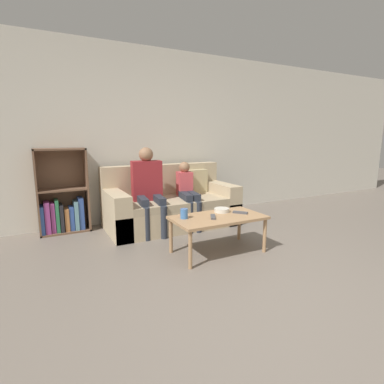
# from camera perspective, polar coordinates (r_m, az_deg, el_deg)

# --- Properties ---
(ground_plane) EXTENTS (22.00, 22.00, 0.00)m
(ground_plane) POSITION_cam_1_polar(r_m,az_deg,el_deg) (2.59, 16.58, -19.96)
(ground_plane) COLOR #70665B
(wall_back) EXTENTS (12.00, 0.06, 2.60)m
(wall_back) POSITION_cam_1_polar(r_m,az_deg,el_deg) (4.76, -8.06, 10.55)
(wall_back) COLOR beige
(wall_back) RESTS_ON ground_plane
(couch) EXTENTS (1.85, 0.90, 0.87)m
(couch) POSITION_cam_1_polar(r_m,az_deg,el_deg) (4.40, -3.99, -2.69)
(couch) COLOR tan
(couch) RESTS_ON ground_plane
(bookshelf) EXTENTS (0.64, 0.28, 1.14)m
(bookshelf) POSITION_cam_1_polar(r_m,az_deg,el_deg) (4.42, -23.48, -1.76)
(bookshelf) COLOR brown
(bookshelf) RESTS_ON ground_plane
(coffee_table) EXTENTS (1.02, 0.56, 0.42)m
(coffee_table) POSITION_cam_1_polar(r_m,az_deg,el_deg) (3.35, 5.00, -5.33)
(coffee_table) COLOR #A87F56
(coffee_table) RESTS_ON ground_plane
(person_adult) EXTENTS (0.43, 0.66, 1.15)m
(person_adult) POSITION_cam_1_polar(r_m,az_deg,el_deg) (4.11, -8.40, 1.55)
(person_adult) COLOR #282D38
(person_adult) RESTS_ON ground_plane
(person_child) EXTENTS (0.31, 0.64, 0.93)m
(person_child) POSITION_cam_1_polar(r_m,az_deg,el_deg) (4.30, -0.86, 0.16)
(person_child) COLOR #282D38
(person_child) RESTS_ON ground_plane
(cup_near) EXTENTS (0.08, 0.08, 0.11)m
(cup_near) POSITION_cam_1_polar(r_m,az_deg,el_deg) (3.23, -1.51, -4.14)
(cup_near) COLOR #3D70B2
(cup_near) RESTS_ON coffee_table
(tv_remote_0) EXTENTS (0.12, 0.17, 0.02)m
(tv_remote_0) POSITION_cam_1_polar(r_m,az_deg,el_deg) (3.28, 4.01, -4.74)
(tv_remote_0) COLOR #47474C
(tv_remote_0) RESTS_ON coffee_table
(tv_remote_1) EXTENTS (0.15, 0.16, 0.02)m
(tv_remote_1) POSITION_cam_1_polar(r_m,az_deg,el_deg) (3.49, 9.17, -3.87)
(tv_remote_1) COLOR #47474C
(tv_remote_1) RESTS_ON coffee_table
(snack_bowl) EXTENTS (0.18, 0.18, 0.05)m
(snack_bowl) POSITION_cam_1_polar(r_m,az_deg,el_deg) (3.53, 5.68, -3.45)
(snack_bowl) COLOR beige
(snack_bowl) RESTS_ON coffee_table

